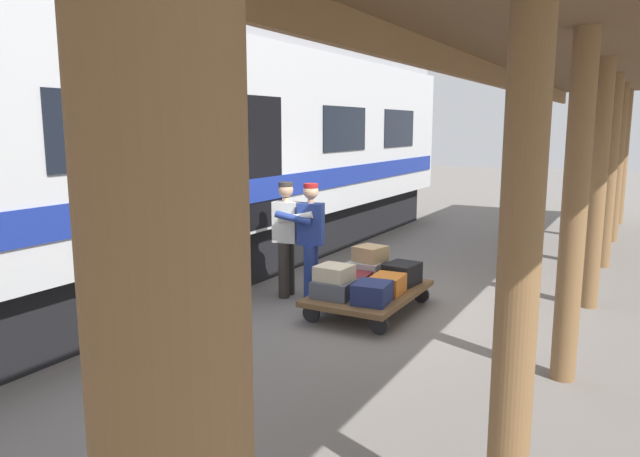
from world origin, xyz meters
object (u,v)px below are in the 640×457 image
at_px(suitcase_tan_vintage, 370,254).
at_px(porter_by_door, 287,235).
at_px(suitcase_cream_canvas, 334,273).
at_px(suitcase_black_hardshell, 402,274).
at_px(suitcase_orange_carryall, 388,284).
at_px(suitcase_maroon_trunk, 352,281).
at_px(porter_in_overalls, 310,237).
at_px(train_car, 186,154).
at_px(luggage_cart, 369,293).
at_px(suitcase_navy_fabric, 372,293).
at_px(suitcase_slate_roller, 334,289).
at_px(suitcase_gray_aluminum, 367,270).

height_order(suitcase_tan_vintage, porter_by_door, porter_by_door).
bearing_deg(suitcase_cream_canvas, suitcase_black_hardshell, -119.07).
bearing_deg(suitcase_tan_vintage, suitcase_orange_carryall, 133.23).
height_order(suitcase_orange_carryall, suitcase_cream_canvas, suitcase_cream_canvas).
distance_m(suitcase_black_hardshell, suitcase_maroon_trunk, 0.75).
bearing_deg(porter_by_door, porter_in_overalls, -179.83).
bearing_deg(suitcase_maroon_trunk, suitcase_tan_vintage, -94.06).
bearing_deg(suitcase_black_hardshell, train_car, 3.07).
height_order(suitcase_maroon_trunk, suitcase_orange_carryall, suitcase_orange_carryall).
distance_m(luggage_cart, suitcase_cream_canvas, 0.67).
distance_m(suitcase_navy_fabric, suitcase_slate_roller, 0.54).
xyz_separation_m(suitcase_black_hardshell, porter_in_overalls, (1.27, 0.40, 0.47)).
distance_m(train_car, suitcase_black_hardshell, 4.05).
bearing_deg(suitcase_orange_carryall, suitcase_slate_roller, 44.13).
xyz_separation_m(train_car, suitcase_black_hardshell, (-3.72, -0.20, -1.61)).
bearing_deg(suitcase_slate_roller, suitcase_orange_carryall, -135.87).
bearing_deg(suitcase_black_hardshell, suitcase_navy_fabric, 90.00).
height_order(suitcase_black_hardshell, porter_in_overalls, porter_in_overalls).
bearing_deg(suitcase_maroon_trunk, luggage_cart, 180.00).
distance_m(train_car, porter_by_door, 2.37).
height_order(suitcase_black_hardshell, suitcase_orange_carryall, suitcase_black_hardshell).
height_order(suitcase_navy_fabric, suitcase_slate_roller, suitcase_navy_fabric).
bearing_deg(suitcase_tan_vintage, porter_by_door, 19.97).
height_order(suitcase_black_hardshell, suitcase_navy_fabric, suitcase_black_hardshell).
bearing_deg(luggage_cart, porter_by_door, -4.79).
distance_m(train_car, suitcase_slate_roller, 3.68).
bearing_deg(train_car, suitcase_black_hardshell, -176.93).
relative_size(suitcase_tan_vintage, porter_by_door, 0.24).
bearing_deg(suitcase_navy_fabric, train_car, -12.78).
xyz_separation_m(suitcase_gray_aluminum, suitcase_black_hardshell, (-0.54, 0.00, 0.01)).
bearing_deg(suitcase_orange_carryall, train_car, -4.95).
relative_size(suitcase_gray_aluminum, suitcase_orange_carryall, 1.08).
distance_m(suitcase_orange_carryall, suitcase_cream_canvas, 0.76).
bearing_deg(suitcase_cream_canvas, suitcase_navy_fabric, 175.98).
bearing_deg(suitcase_tan_vintage, suitcase_maroon_trunk, 85.94).
distance_m(suitcase_navy_fabric, suitcase_maroon_trunk, 0.75).
bearing_deg(train_car, porter_by_door, 174.30).
distance_m(train_car, suitcase_cream_canvas, 3.56).
xyz_separation_m(suitcase_maroon_trunk, suitcase_cream_canvas, (0.02, 0.48, 0.22)).
distance_m(suitcase_black_hardshell, suitcase_navy_fabric, 1.04).
distance_m(luggage_cart, suitcase_navy_fabric, 0.61).
relative_size(luggage_cart, suitcase_navy_fabric, 3.99).
bearing_deg(suitcase_black_hardshell, suitcase_orange_carryall, 90.00).
xyz_separation_m(train_car, suitcase_cream_canvas, (-3.16, 0.80, -1.44)).
relative_size(suitcase_slate_roller, suitcase_maroon_trunk, 0.84).
bearing_deg(suitcase_tan_vintage, suitcase_gray_aluminum, 15.11).
bearing_deg(suitcase_orange_carryall, porter_by_door, -4.01).
relative_size(luggage_cart, suitcase_maroon_trunk, 3.18).
relative_size(luggage_cart, suitcase_gray_aluminum, 3.71).
bearing_deg(suitcase_navy_fabric, porter_in_overalls, -26.66).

